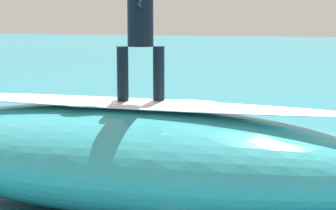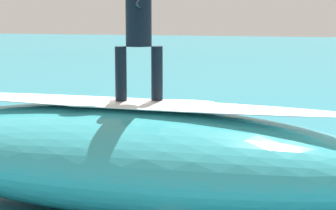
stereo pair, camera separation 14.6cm
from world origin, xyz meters
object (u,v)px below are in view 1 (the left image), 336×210
surfer_riding (140,31)px  surfboard_paddling (187,150)px  surfer_paddling (180,141)px  surfboard_riding (141,104)px

surfer_riding → surfboard_paddling: (0.21, -3.92, -2.59)m
surfer_riding → surfer_paddling: size_ratio=0.97×
surfboard_riding → surfer_riding: bearing=0.0°
surfer_paddling → surfer_riding: bearing=-100.7°
surfboard_paddling → surfer_paddling: size_ratio=1.26×
surfboard_riding → surfer_paddling: surfboard_riding is taller
surfboard_paddling → surfer_paddling: bearing=180.0°
surfboard_riding → surfer_paddling: 4.13m
surfer_riding → surfboard_paddling: surfer_riding is taller
surfer_riding → surfboard_paddling: bearing=-108.0°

